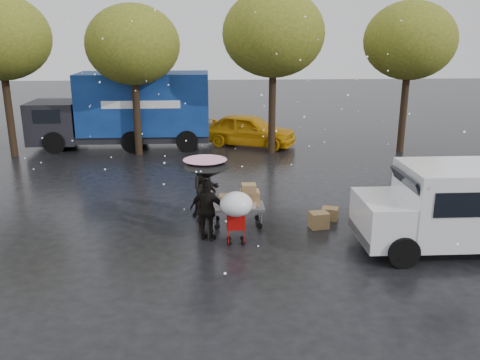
{
  "coord_description": "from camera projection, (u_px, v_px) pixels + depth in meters",
  "views": [
    {
      "loc": [
        -0.21,
        -12.51,
        5.43
      ],
      "look_at": [
        0.55,
        1.0,
        1.4
      ],
      "focal_mm": 38.0,
      "sensor_mm": 36.0,
      "label": 1
    }
  ],
  "objects": [
    {
      "name": "box_ground_near",
      "position": [
        319.0,
        220.0,
        14.4
      ],
      "size": [
        0.57,
        0.49,
        0.46
      ],
      "primitive_type": "cube",
      "rotation": [
        0.0,
        0.0,
        0.17
      ],
      "color": "olive",
      "rests_on": "ground"
    },
    {
      "name": "tree_row",
      "position": [
        204.0,
        39.0,
        21.64
      ],
      "size": [
        21.6,
        4.4,
        7.12
      ],
      "color": "black",
      "rests_on": "ground"
    },
    {
      "name": "shopping_cart",
      "position": [
        236.0,
        207.0,
        12.98
      ],
      "size": [
        0.84,
        0.84,
        1.46
      ],
      "color": "#AF0C0A",
      "rests_on": "ground"
    },
    {
      "name": "person_pink",
      "position": [
        206.0,
        202.0,
        13.96
      ],
      "size": [
        0.74,
        0.64,
        1.72
      ],
      "primitive_type": "imported",
      "rotation": [
        0.0,
        0.0,
        0.43
      ],
      "color": "black",
      "rests_on": "ground"
    },
    {
      "name": "ground",
      "position": [
        221.0,
        241.0,
        13.53
      ],
      "size": [
        90.0,
        90.0,
        0.0
      ],
      "primitive_type": "plane",
      "color": "black",
      "rests_on": "ground"
    },
    {
      "name": "umbrella_black",
      "position": [
        207.0,
        173.0,
        13.1
      ],
      "size": [
        1.2,
        1.2,
        2.02
      ],
      "color": "#4C4C4C",
      "rests_on": "ground"
    },
    {
      "name": "person_middle",
      "position": [
        205.0,
        189.0,
        15.16
      ],
      "size": [
        0.92,
        0.76,
        1.72
      ],
      "primitive_type": "imported",
      "rotation": [
        0.0,
        0.0,
        0.14
      ],
      "color": "black",
      "rests_on": "ground"
    },
    {
      "name": "white_van",
      "position": [
        463.0,
        206.0,
        12.77
      ],
      "size": [
        4.91,
        2.18,
        2.2
      ],
      "color": "white",
      "rests_on": "ground"
    },
    {
      "name": "yellow_taxi",
      "position": [
        248.0,
        130.0,
        24.42
      ],
      "size": [
        4.93,
        3.49,
        1.56
      ],
      "primitive_type": "imported",
      "rotation": [
        0.0,
        0.0,
        1.17
      ],
      "color": "#E19D0B",
      "rests_on": "ground"
    },
    {
      "name": "person_black",
      "position": [
        208.0,
        210.0,
        13.4
      ],
      "size": [
        1.07,
        0.74,
        1.69
      ],
      "primitive_type": "imported",
      "rotation": [
        0.0,
        0.0,
        2.78
      ],
      "color": "black",
      "rests_on": "ground"
    },
    {
      "name": "box_ground_far",
      "position": [
        330.0,
        214.0,
        15.03
      ],
      "size": [
        0.57,
        0.5,
        0.37
      ],
      "primitive_type": "cube",
      "rotation": [
        0.0,
        0.0,
        -0.34
      ],
      "color": "olive",
      "rests_on": "ground"
    },
    {
      "name": "umbrella_pink",
      "position": [
        205.0,
        165.0,
        13.65
      ],
      "size": [
        1.18,
        1.18,
        2.07
      ],
      "color": "#4C4C4C",
      "rests_on": "ground"
    },
    {
      "name": "vendor_cart",
      "position": [
        241.0,
        201.0,
        14.47
      ],
      "size": [
        1.52,
        0.8,
        1.27
      ],
      "color": "slate",
      "rests_on": "ground"
    },
    {
      "name": "blue_truck",
      "position": [
        127.0,
        110.0,
        23.87
      ],
      "size": [
        8.3,
        2.6,
        3.5
      ],
      "color": "navy",
      "rests_on": "ground"
    }
  ]
}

